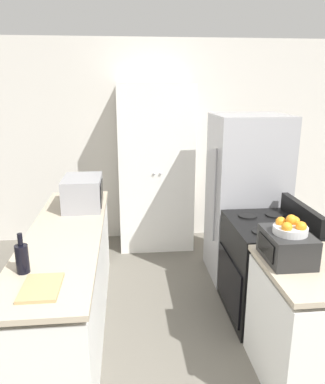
% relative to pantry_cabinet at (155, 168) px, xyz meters
% --- Properties ---
extents(wall_back, '(7.00, 0.06, 2.60)m').
position_rel_pantry_cabinet_xyz_m(wall_back, '(-0.03, 0.33, 0.28)').
color(wall_back, silver).
rests_on(wall_back, ground_plane).
extents(counter_left, '(0.60, 2.37, 0.89)m').
position_rel_pantry_cabinet_xyz_m(counter_left, '(-0.88, -1.70, -0.60)').
color(counter_left, silver).
rests_on(counter_left, ground_plane).
extents(counter_right, '(0.60, 0.79, 0.89)m').
position_rel_pantry_cabinet_xyz_m(counter_right, '(0.83, -2.48, -0.60)').
color(counter_right, silver).
rests_on(counter_right, ground_plane).
extents(pantry_cabinet, '(0.92, 0.59, 2.05)m').
position_rel_pantry_cabinet_xyz_m(pantry_cabinet, '(0.00, 0.00, 0.00)').
color(pantry_cabinet, white).
rests_on(pantry_cabinet, ground_plane).
extents(stove, '(0.66, 0.80, 1.05)m').
position_rel_pantry_cabinet_xyz_m(stove, '(0.85, -1.67, -0.57)').
color(stove, black).
rests_on(stove, ground_plane).
extents(refrigerator, '(0.77, 0.68, 1.75)m').
position_rel_pantry_cabinet_xyz_m(refrigerator, '(0.90, -0.89, -0.15)').
color(refrigerator, '#A3A3A8').
rests_on(refrigerator, ground_plane).
extents(microwave, '(0.36, 0.49, 0.30)m').
position_rel_pantry_cabinet_xyz_m(microwave, '(-0.79, -1.07, 0.01)').
color(microwave, '#939399').
rests_on(microwave, counter_left).
extents(wine_bottle, '(0.08, 0.08, 0.27)m').
position_rel_pantry_cabinet_xyz_m(wine_bottle, '(-1.04, -2.36, -0.04)').
color(wine_bottle, black).
rests_on(wine_bottle, counter_left).
extents(toaster_oven, '(0.29, 0.38, 0.20)m').
position_rel_pantry_cabinet_xyz_m(toaster_oven, '(0.70, -2.36, -0.04)').
color(toaster_oven, black).
rests_on(toaster_oven, counter_right).
extents(fruit_bowl, '(0.23, 0.23, 0.13)m').
position_rel_pantry_cabinet_xyz_m(fruit_bowl, '(0.70, -2.38, 0.11)').
color(fruit_bowl, silver).
rests_on(fruit_bowl, toaster_oven).
extents(cutting_board, '(0.22, 0.31, 0.02)m').
position_rel_pantry_cabinet_xyz_m(cutting_board, '(-0.88, -2.58, -0.13)').
color(cutting_board, tan).
rests_on(cutting_board, counter_left).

